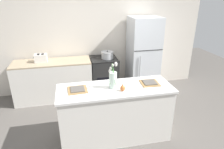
{
  "coord_description": "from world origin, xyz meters",
  "views": [
    {
      "loc": [
        -0.64,
        -2.71,
        2.3
      ],
      "look_at": [
        0.0,
        0.25,
        1.05
      ],
      "focal_mm": 32.0,
      "sensor_mm": 36.0,
      "label": 1
    }
  ],
  "objects_px": {
    "toaster": "(41,58)",
    "pear_figurine": "(123,88)",
    "stove_range": "(104,76)",
    "plate_setting_left": "(77,90)",
    "cooking_pot": "(107,55)",
    "flower_vase": "(113,79)",
    "plate_setting_right": "(150,83)",
    "refrigerator": "(143,56)"
  },
  "relations": [
    {
      "from": "stove_range",
      "to": "plate_setting_left",
      "type": "bearing_deg",
      "value": -113.55
    },
    {
      "from": "plate_setting_right",
      "to": "cooking_pot",
      "type": "relative_size",
      "value": 1.09
    },
    {
      "from": "pear_figurine",
      "to": "refrigerator",
      "type": "bearing_deg",
      "value": 60.7
    },
    {
      "from": "stove_range",
      "to": "flower_vase",
      "type": "xyz_separation_m",
      "value": [
        -0.14,
        -1.59,
        0.63
      ]
    },
    {
      "from": "flower_vase",
      "to": "toaster",
      "type": "relative_size",
      "value": 1.59
    },
    {
      "from": "flower_vase",
      "to": "cooking_pot",
      "type": "distance_m",
      "value": 1.57
    },
    {
      "from": "plate_setting_left",
      "to": "toaster",
      "type": "relative_size",
      "value": 1.08
    },
    {
      "from": "stove_range",
      "to": "pear_figurine",
      "type": "height_order",
      "value": "pear_figurine"
    },
    {
      "from": "cooking_pot",
      "to": "flower_vase",
      "type": "bearing_deg",
      "value": -97.77
    },
    {
      "from": "refrigerator",
      "to": "pear_figurine",
      "type": "xyz_separation_m",
      "value": [
        -0.97,
        -1.73,
        0.08
      ]
    },
    {
      "from": "flower_vase",
      "to": "plate_setting_right",
      "type": "relative_size",
      "value": 1.47
    },
    {
      "from": "flower_vase",
      "to": "plate_setting_left",
      "type": "relative_size",
      "value": 1.47
    },
    {
      "from": "plate_setting_right",
      "to": "cooking_pot",
      "type": "xyz_separation_m",
      "value": [
        -0.4,
        1.53,
        0.04
      ]
    },
    {
      "from": "stove_range",
      "to": "plate_setting_left",
      "type": "height_order",
      "value": "plate_setting_left"
    },
    {
      "from": "pear_figurine",
      "to": "cooking_pot",
      "type": "relative_size",
      "value": 0.45
    },
    {
      "from": "plate_setting_left",
      "to": "cooking_pot",
      "type": "bearing_deg",
      "value": 63.65
    },
    {
      "from": "plate_setting_left",
      "to": "plate_setting_right",
      "type": "bearing_deg",
      "value": 0.0
    },
    {
      "from": "plate_setting_left",
      "to": "refrigerator",
      "type": "bearing_deg",
      "value": 43.77
    },
    {
      "from": "stove_range",
      "to": "plate_setting_right",
      "type": "xyz_separation_m",
      "value": [
        0.48,
        -1.56,
        0.49
      ]
    },
    {
      "from": "toaster",
      "to": "flower_vase",
      "type": "bearing_deg",
      "value": -52.74
    },
    {
      "from": "pear_figurine",
      "to": "plate_setting_left",
      "type": "distance_m",
      "value": 0.68
    },
    {
      "from": "toaster",
      "to": "cooking_pot",
      "type": "height_order",
      "value": "cooking_pot"
    },
    {
      "from": "stove_range",
      "to": "flower_vase",
      "type": "bearing_deg",
      "value": -94.91
    },
    {
      "from": "flower_vase",
      "to": "plate_setting_left",
      "type": "xyz_separation_m",
      "value": [
        -0.54,
        0.03,
        -0.14
      ]
    },
    {
      "from": "stove_range",
      "to": "refrigerator",
      "type": "height_order",
      "value": "refrigerator"
    },
    {
      "from": "toaster",
      "to": "pear_figurine",
      "type": "bearing_deg",
      "value": -52.45
    },
    {
      "from": "plate_setting_right",
      "to": "cooking_pot",
      "type": "bearing_deg",
      "value": 104.85
    },
    {
      "from": "plate_setting_right",
      "to": "flower_vase",
      "type": "bearing_deg",
      "value": -177.22
    },
    {
      "from": "stove_range",
      "to": "plate_setting_left",
      "type": "relative_size",
      "value": 2.98
    },
    {
      "from": "flower_vase",
      "to": "pear_figurine",
      "type": "bearing_deg",
      "value": -49.1
    },
    {
      "from": "refrigerator",
      "to": "pear_figurine",
      "type": "relative_size",
      "value": 14.3
    },
    {
      "from": "plate_setting_left",
      "to": "plate_setting_right",
      "type": "distance_m",
      "value": 1.16
    },
    {
      "from": "plate_setting_left",
      "to": "plate_setting_right",
      "type": "xyz_separation_m",
      "value": [
        1.16,
        0.0,
        0.0
      ]
    },
    {
      "from": "cooking_pot",
      "to": "stove_range",
      "type": "bearing_deg",
      "value": 155.23
    },
    {
      "from": "pear_figurine",
      "to": "toaster",
      "type": "height_order",
      "value": "toaster"
    },
    {
      "from": "refrigerator",
      "to": "pear_figurine",
      "type": "bearing_deg",
      "value": -119.3
    },
    {
      "from": "toaster",
      "to": "plate_setting_right",
      "type": "bearing_deg",
      "value": -40.72
    },
    {
      "from": "refrigerator",
      "to": "toaster",
      "type": "height_order",
      "value": "refrigerator"
    },
    {
      "from": "refrigerator",
      "to": "flower_vase",
      "type": "relative_size",
      "value": 4.04
    },
    {
      "from": "plate_setting_left",
      "to": "plate_setting_right",
      "type": "relative_size",
      "value": 1.0
    },
    {
      "from": "plate_setting_left",
      "to": "cooking_pot",
      "type": "xyz_separation_m",
      "value": [
        0.76,
        1.53,
        0.04
      ]
    },
    {
      "from": "stove_range",
      "to": "toaster",
      "type": "xyz_separation_m",
      "value": [
        -1.37,
        0.03,
        0.54
      ]
    }
  ]
}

